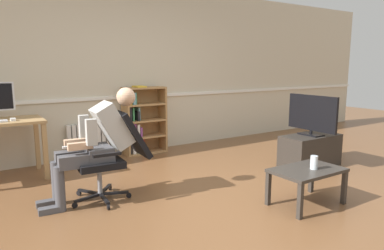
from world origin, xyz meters
name	(u,v)px	position (x,y,z in m)	size (l,w,h in m)	color
ground_plane	(225,204)	(0.00, 0.00, 0.00)	(18.00, 18.00, 0.00)	brown
back_wall	(123,70)	(0.00, 2.65, 1.35)	(12.00, 0.13, 2.70)	beige
computer_mouse	(13,119)	(-1.69, 2.03, 0.77)	(0.06, 0.10, 0.03)	white
bookshelf	(141,121)	(0.20, 2.44, 0.54)	(0.69, 0.29, 1.11)	#AD7F4C
radiator	(91,141)	(-0.59, 2.54, 0.28)	(0.72, 0.08, 0.55)	white
office_chair	(114,151)	(-0.88, 0.81, 0.52)	(0.87, 0.62, 0.95)	black
person_seated	(96,141)	(-1.06, 0.82, 0.64)	(1.05, 0.41, 1.20)	#4C4C51
tv_stand	(310,151)	(1.88, 0.43, 0.23)	(0.88, 0.43, 0.45)	#2D2823
tv_screen	(312,114)	(1.88, 0.43, 0.75)	(0.20, 0.80, 0.56)	black
coffee_table	(307,174)	(0.70, -0.46, 0.33)	(0.74, 0.47, 0.38)	#332D28
drinking_glass	(314,162)	(0.75, -0.50, 0.45)	(0.07, 0.07, 0.14)	silver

